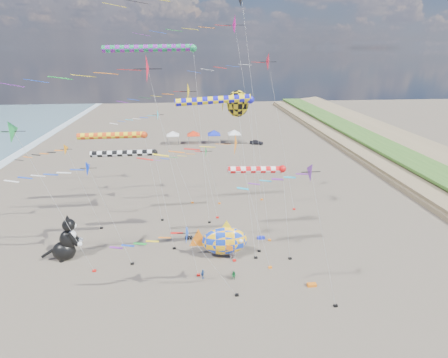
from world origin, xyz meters
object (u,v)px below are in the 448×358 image
child_blue (203,274)px  child_green (234,275)px  cat_inflatable (64,238)px  person_adult (232,252)px  fish_inflatable (224,241)px  parked_car (256,142)px

child_blue → child_green: bearing=-57.7°
cat_inflatable → child_blue: bearing=-29.3°
person_adult → child_blue: (-3.39, -3.20, -0.35)m
person_adult → fish_inflatable: bearing=132.4°
fish_inflatable → person_adult: fish_inflatable is taller
cat_inflatable → parked_car: bearing=46.9°
cat_inflatable → fish_inflatable: (17.47, -1.37, -0.50)m
cat_inflatable → fish_inflatable: size_ratio=0.75×
person_adult → parked_car: 50.01m
child_green → person_adult: bearing=116.6°
cat_inflatable → child_green: 19.03m
child_green → child_blue: size_ratio=0.93×
fish_inflatable → person_adult: bearing=-33.6°
fish_inflatable → child_green: bearing=-82.1°
person_adult → parked_car: bearing=62.5°
fish_inflatable → person_adult: size_ratio=3.83×
person_adult → child_green: 3.73m
child_blue → parked_car: 53.97m
fish_inflatable → person_adult: 1.55m
fish_inflatable → cat_inflatable: bearing=175.5°
cat_inflatable → parked_car: cat_inflatable is taller
child_blue → person_adult: bearing=-5.3°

